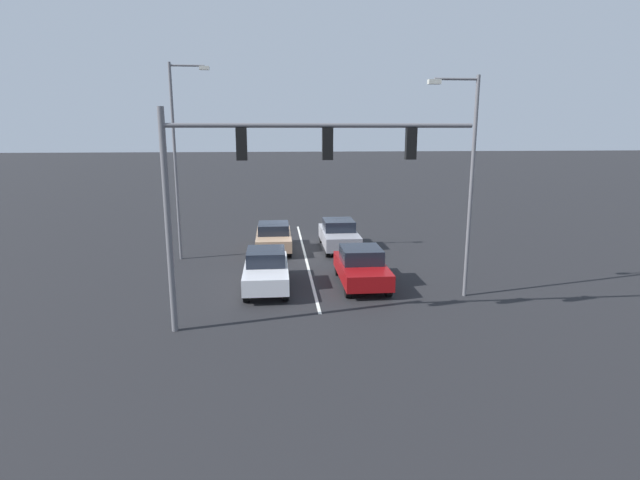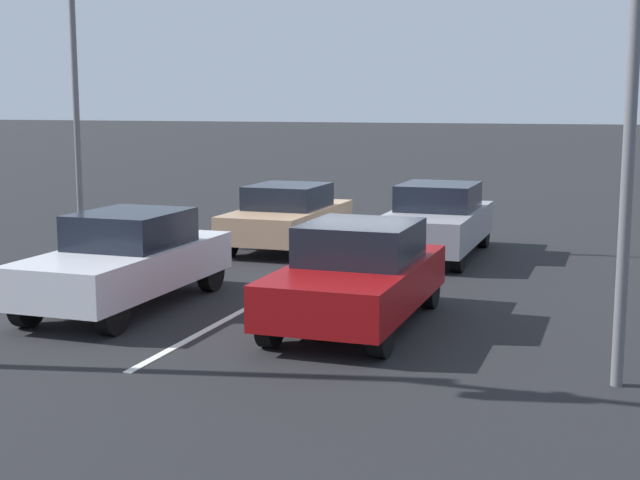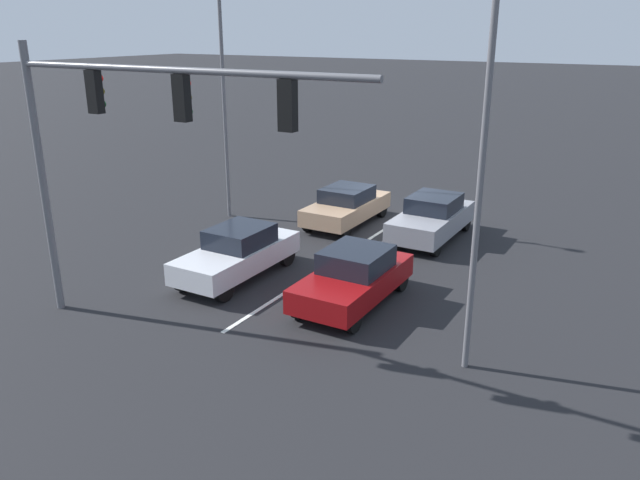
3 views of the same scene
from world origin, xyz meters
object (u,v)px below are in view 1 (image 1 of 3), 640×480
at_px(car_maroon_leftlane_front, 361,267).
at_px(car_silver_midlane_front, 266,269).
at_px(street_lamp_right_shoulder, 178,151).
at_px(street_lamp_left_shoulder, 467,174).
at_px(car_gray_leftlane_second, 339,235).
at_px(traffic_signal_gantry, 265,170).
at_px(car_tan_midlane_second, 274,237).

bearing_deg(car_maroon_leftlane_front, car_silver_midlane_front, 0.91).
bearing_deg(car_silver_midlane_front, street_lamp_right_shoulder, -50.76).
relative_size(car_maroon_leftlane_front, street_lamp_left_shoulder, 0.51).
distance_m(car_maroon_leftlane_front, car_gray_leftlane_second, 6.28).
distance_m(car_gray_leftlane_second, street_lamp_right_shoulder, 9.12).
distance_m(car_maroon_leftlane_front, car_silver_midlane_front, 3.87).
xyz_separation_m(car_maroon_leftlane_front, traffic_signal_gantry, (3.74, 4.21, 4.29)).
relative_size(car_gray_leftlane_second, street_lamp_left_shoulder, 0.53).
bearing_deg(car_tan_midlane_second, car_maroon_leftlane_front, 119.34).
distance_m(traffic_signal_gantry, street_lamp_right_shoulder, 10.07).
bearing_deg(traffic_signal_gantry, street_lamp_right_shoulder, -65.25).
relative_size(car_tan_midlane_second, street_lamp_right_shoulder, 0.46).
height_order(car_maroon_leftlane_front, street_lamp_right_shoulder, street_lamp_right_shoulder).
bearing_deg(traffic_signal_gantry, street_lamp_left_shoulder, -161.32).
xyz_separation_m(car_silver_midlane_front, street_lamp_left_shoulder, (-7.38, 1.69, 3.88)).
bearing_deg(street_lamp_right_shoulder, traffic_signal_gantry, 114.75).
bearing_deg(street_lamp_left_shoulder, car_silver_midlane_front, -12.93).
relative_size(car_maroon_leftlane_front, car_silver_midlane_front, 0.95).
relative_size(car_maroon_leftlane_front, car_tan_midlane_second, 0.98).
xyz_separation_m(car_gray_leftlane_second, street_lamp_right_shoulder, (7.84, 1.34, 4.45)).
xyz_separation_m(car_silver_midlane_front, street_lamp_right_shoulder, (4.08, -5.00, 4.46)).
bearing_deg(street_lamp_right_shoulder, car_gray_leftlane_second, -170.28).
bearing_deg(street_lamp_left_shoulder, car_maroon_leftlane_front, -26.58).
distance_m(car_tan_midlane_second, street_lamp_right_shoulder, 6.44).
height_order(car_gray_leftlane_second, car_tan_midlane_second, car_gray_leftlane_second).
relative_size(car_silver_midlane_front, car_gray_leftlane_second, 1.01).
distance_m(street_lamp_right_shoulder, street_lamp_left_shoulder, 13.29).
bearing_deg(street_lamp_right_shoulder, car_maroon_leftlane_front, 148.17).
bearing_deg(car_maroon_leftlane_front, street_lamp_right_shoulder, -31.83).
xyz_separation_m(car_maroon_leftlane_front, car_gray_leftlane_second, (0.12, -6.28, 0.02)).
height_order(street_lamp_right_shoulder, street_lamp_left_shoulder, street_lamp_right_shoulder).
relative_size(street_lamp_right_shoulder, street_lamp_left_shoulder, 1.14).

